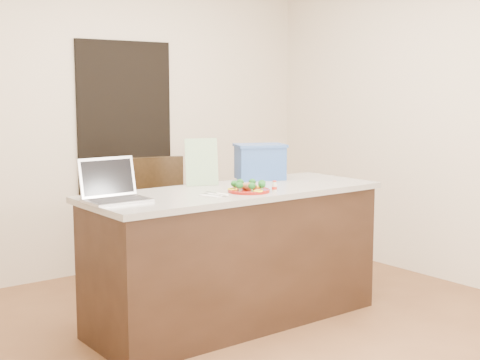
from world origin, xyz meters
TOP-DOWN VIEW (x-y plane):
  - ground at (0.00, 0.00)m, footprint 4.00×4.00m
  - room_shell at (0.00, 0.00)m, footprint 4.00×4.00m
  - doorway at (0.10, 1.98)m, footprint 0.90×0.02m
  - island at (0.00, 0.25)m, footprint 2.06×0.76m
  - plate at (-0.01, 0.09)m, footprint 0.28×0.28m
  - meatballs at (-0.01, 0.10)m, footprint 0.11×0.10m
  - broccoli at (-0.01, 0.09)m, footprint 0.23×0.23m
  - pepper_rings at (-0.01, 0.09)m, footprint 0.25×0.24m
  - napkin at (-0.26, 0.12)m, footprint 0.18×0.18m
  - fork at (-0.28, 0.12)m, footprint 0.05×0.13m
  - knife at (-0.23, 0.10)m, footprint 0.03×0.22m
  - yogurt_bottle at (0.14, 0.01)m, footprint 0.03×0.03m
  - laptop at (-0.86, 0.32)m, footprint 0.36×0.28m
  - leaflet at (-0.08, 0.52)m, footprint 0.23×0.13m
  - blue_box at (0.45, 0.54)m, footprint 0.44×0.39m
  - chair at (-0.02, 1.16)m, footprint 0.56×0.56m

SIDE VIEW (x-z plane):
  - ground at x=0.00m, z-range 0.00..0.00m
  - island at x=0.00m, z-range 0.00..0.92m
  - chair at x=-0.02m, z-range 0.07..1.13m
  - napkin at x=-0.26m, z-range 0.92..0.93m
  - fork at x=-0.28m, z-range 0.93..0.93m
  - knife at x=-0.23m, z-range 0.92..0.93m
  - plate at x=-0.01m, z-range 0.92..0.94m
  - pepper_rings at x=-0.01m, z-range 0.94..0.94m
  - yogurt_bottle at x=0.14m, z-range 0.91..0.99m
  - meatballs at x=-0.01m, z-range 0.94..0.98m
  - broccoli at x=-0.01m, z-range 0.95..0.99m
  - laptop at x=-0.86m, z-range 0.86..1.12m
  - doorway at x=0.10m, z-range 0.00..2.00m
  - blue_box at x=0.45m, z-range 0.92..1.18m
  - leaflet at x=-0.08m, z-range 0.92..1.25m
  - room_shell at x=0.00m, z-range -0.38..3.62m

